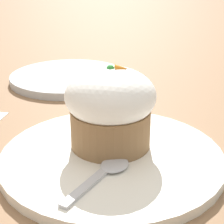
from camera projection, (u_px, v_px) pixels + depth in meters
The scene contains 5 objects.
ground_plane at pixel (112, 161), 0.44m from camera, with size 4.00×4.00×0.00m, color #846042.
dessert_plate at pixel (112, 157), 0.44m from camera, with size 0.26×0.26×0.01m.
carrot_cake at pixel (112, 107), 0.44m from camera, with size 0.11×0.11×0.10m.
spoon at pixel (104, 171), 0.40m from camera, with size 0.08×0.09×0.01m.
side_plate at pixel (69, 77), 0.73m from camera, with size 0.23×0.23×0.01m.
Camera 1 is at (-0.03, -0.39, 0.22)m, focal length 60.00 mm.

